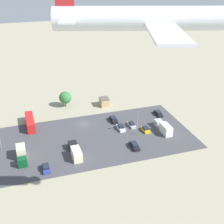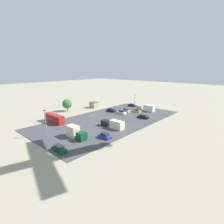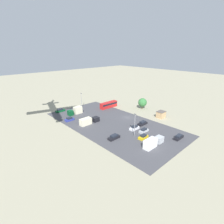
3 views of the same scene
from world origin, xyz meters
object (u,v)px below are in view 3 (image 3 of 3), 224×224
parked_car_6 (179,137)px  parked_truck_1 (89,121)px  parked_truck_0 (153,142)px  shed_building (161,114)px  bus (109,105)px  parked_car_5 (69,119)px  parked_car_0 (134,128)px  parked_truck_2 (76,111)px  parked_car_1 (144,130)px  parked_car_7 (143,137)px  parked_car_3 (143,123)px  parked_car_4 (114,137)px  parked_car_2 (60,110)px

parked_car_6 → parked_truck_1: parked_truck_1 is taller
parked_truck_0 → shed_building: bearing=116.7°
bus → parked_car_5: (-1.89, 25.91, -1.05)m
parked_car_6 → parked_car_0: bearing=-160.4°
parked_truck_1 → parked_truck_2: 14.90m
parked_car_1 → parked_truck_0: size_ratio=0.48×
parked_car_5 → parked_truck_0: bearing=13.1°
shed_building → parked_car_7: (-7.11, 23.03, -0.88)m
parked_car_3 → parked_truck_1: 23.53m
parked_car_4 → parked_car_2: bearing=0.5°
parked_car_2 → parked_car_5: (-14.08, 2.70, 0.01)m
parked_car_6 → parked_truck_1: bearing=-154.4°
parked_car_4 → parked_truck_1: (17.48, -1.31, 0.67)m
parked_car_1 → parked_car_4: bearing=72.3°
bus → parked_car_1: (-32.23, 10.36, -1.14)m
parked_truck_1 → parked_car_0: bearing=30.7°
parked_car_3 → parked_truck_2: bearing=23.6°
parked_car_1 → parked_car_4: parked_car_4 is taller
parked_car_7 → parked_truck_0: 5.91m
parked_car_6 → parked_truck_0: bearing=-107.1°
bus → parked_car_0: 30.31m
parked_truck_2 → parked_car_3: bearing=-156.4°
parked_car_6 → shed_building: bearing=139.6°
parked_car_3 → parked_car_7: bearing=128.8°
parked_car_2 → parked_car_5: bearing=169.1°
parked_car_7 → parked_truck_0: bearing=159.8°
parked_car_1 → parked_truck_0: bearing=143.2°
parked_car_2 → parked_truck_1: size_ratio=0.51×
parked_car_7 → parked_car_5: bearing=18.4°
shed_building → parked_car_2: (40.45, 31.44, -0.82)m
shed_building → parked_car_2: 51.23m
parked_car_0 → parked_truck_2: 32.92m
parked_truck_0 → parked_truck_1: 30.47m
parked_car_2 → parked_car_5: size_ratio=1.17×
parked_car_4 → parked_truck_2: size_ratio=0.63×
parked_car_2 → parked_car_6: (-56.53, -17.73, -0.05)m
shed_building → parked_car_0: bearing=89.6°
parked_truck_0 → parked_car_2: bearing=-173.1°
parked_car_3 → parked_car_4: size_ratio=1.01×
parked_car_0 → parked_truck_1: (17.36, 10.31, 0.67)m
parked_car_3 → parked_car_7: 12.44m
bus → shed_building: bearing=-163.8°
bus → parked_truck_0: bus is taller
parked_car_1 → parked_car_4: (3.99, 12.52, 0.06)m
bus → parked_truck_2: bearing=78.4°
shed_building → parked_car_6: shed_building is taller
shed_building → parked_car_5: bearing=52.3°
parked_car_1 → parked_car_6: bearing=-158.1°
parked_car_1 → parked_car_6: (-12.12, -4.88, 0.02)m
parked_truck_1 → parked_car_6: bearing=25.6°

